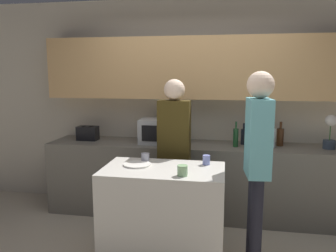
{
  "coord_description": "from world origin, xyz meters",
  "views": [
    {
      "loc": [
        0.37,
        -2.54,
        1.76
      ],
      "look_at": [
        -0.16,
        0.55,
        1.26
      ],
      "focal_mm": 35.0,
      "sensor_mm": 36.0,
      "label": 1
    }
  ],
  "objects_px": {
    "bottle_6": "(280,137)",
    "cup_1": "(182,171)",
    "person_left": "(174,143)",
    "bottle_0": "(236,137)",
    "bottle_2": "(250,139)",
    "toaster": "(88,133)",
    "bottle_4": "(266,135)",
    "plate_on_island": "(137,164)",
    "bottle_1": "(244,136)",
    "bottle_3": "(258,139)",
    "cup_2": "(145,157)",
    "potted_plant": "(330,132)",
    "person_center": "(258,152)",
    "cup_0": "(206,160)",
    "microwave": "(161,131)",
    "bottle_5": "(272,137)"
  },
  "relations": [
    {
      "from": "potted_plant",
      "to": "bottle_1",
      "type": "xyz_separation_m",
      "value": [
        -0.96,
        0.07,
        -0.1
      ]
    },
    {
      "from": "bottle_0",
      "to": "plate_on_island",
      "type": "distance_m",
      "value": 1.37
    },
    {
      "from": "toaster",
      "to": "bottle_4",
      "type": "bearing_deg",
      "value": 2.21
    },
    {
      "from": "toaster",
      "to": "person_center",
      "type": "xyz_separation_m",
      "value": [
        2.05,
        -1.05,
        0.08
      ]
    },
    {
      "from": "bottle_2",
      "to": "plate_on_island",
      "type": "xyz_separation_m",
      "value": [
        -1.11,
        -0.95,
        -0.09
      ]
    },
    {
      "from": "person_left",
      "to": "person_center",
      "type": "xyz_separation_m",
      "value": [
        0.82,
        -0.52,
        0.06
      ]
    },
    {
      "from": "cup_1",
      "to": "person_left",
      "type": "xyz_separation_m",
      "value": [
        -0.19,
        0.78,
        0.07
      ]
    },
    {
      "from": "potted_plant",
      "to": "bottle_3",
      "type": "distance_m",
      "value": 0.8
    },
    {
      "from": "potted_plant",
      "to": "bottle_1",
      "type": "relative_size",
      "value": 1.5
    },
    {
      "from": "bottle_6",
      "to": "person_left",
      "type": "bearing_deg",
      "value": -153.28
    },
    {
      "from": "cup_1",
      "to": "bottle_1",
      "type": "bearing_deg",
      "value": 67.45
    },
    {
      "from": "cup_2",
      "to": "microwave",
      "type": "bearing_deg",
      "value": 91.02
    },
    {
      "from": "bottle_3",
      "to": "cup_0",
      "type": "height_order",
      "value": "bottle_3"
    },
    {
      "from": "bottle_0",
      "to": "bottle_4",
      "type": "height_order",
      "value": "bottle_4"
    },
    {
      "from": "potted_plant",
      "to": "bottle_6",
      "type": "height_order",
      "value": "potted_plant"
    },
    {
      "from": "potted_plant",
      "to": "cup_1",
      "type": "height_order",
      "value": "potted_plant"
    },
    {
      "from": "bottle_6",
      "to": "cup_2",
      "type": "bearing_deg",
      "value": -145.02
    },
    {
      "from": "bottle_0",
      "to": "bottle_1",
      "type": "relative_size",
      "value": 1.15
    },
    {
      "from": "bottle_2",
      "to": "cup_2",
      "type": "xyz_separation_m",
      "value": [
        -1.06,
        -0.81,
        -0.06
      ]
    },
    {
      "from": "bottle_3",
      "to": "bottle_6",
      "type": "height_order",
      "value": "bottle_6"
    },
    {
      "from": "bottle_3",
      "to": "cup_2",
      "type": "height_order",
      "value": "bottle_3"
    },
    {
      "from": "bottle_5",
      "to": "cup_2",
      "type": "xyz_separation_m",
      "value": [
        -1.31,
        -0.87,
        -0.08
      ]
    },
    {
      "from": "plate_on_island",
      "to": "cup_1",
      "type": "distance_m",
      "value": 0.53
    },
    {
      "from": "toaster",
      "to": "person_left",
      "type": "xyz_separation_m",
      "value": [
        1.22,
        -0.53,
        0.03
      ]
    },
    {
      "from": "bottle_6",
      "to": "person_left",
      "type": "height_order",
      "value": "person_left"
    },
    {
      "from": "toaster",
      "to": "plate_on_island",
      "type": "xyz_separation_m",
      "value": [
        0.95,
        -1.06,
        -0.08
      ]
    },
    {
      "from": "toaster",
      "to": "potted_plant",
      "type": "xyz_separation_m",
      "value": [
        2.95,
        -0.0,
        0.11
      ]
    },
    {
      "from": "bottle_3",
      "to": "person_center",
      "type": "distance_m",
      "value": 1.08
    },
    {
      "from": "bottle_1",
      "to": "cup_1",
      "type": "distance_m",
      "value": 1.5
    },
    {
      "from": "microwave",
      "to": "bottle_2",
      "type": "bearing_deg",
      "value": -5.92
    },
    {
      "from": "potted_plant",
      "to": "bottle_6",
      "type": "distance_m",
      "value": 0.55
    },
    {
      "from": "bottle_6",
      "to": "plate_on_island",
      "type": "xyz_separation_m",
      "value": [
        -1.47,
        -1.13,
        -0.1
      ]
    },
    {
      "from": "microwave",
      "to": "cup_2",
      "type": "xyz_separation_m",
      "value": [
        0.02,
        -0.92,
        -0.1
      ]
    },
    {
      "from": "bottle_0",
      "to": "bottle_2",
      "type": "relative_size",
      "value": 1.08
    },
    {
      "from": "microwave",
      "to": "bottle_0",
      "type": "distance_m",
      "value": 0.91
    },
    {
      "from": "toaster",
      "to": "bottle_4",
      "type": "relative_size",
      "value": 0.85
    },
    {
      "from": "bottle_6",
      "to": "plate_on_island",
      "type": "height_order",
      "value": "bottle_6"
    },
    {
      "from": "bottle_6",
      "to": "cup_1",
      "type": "bearing_deg",
      "value": -126.05
    },
    {
      "from": "cup_2",
      "to": "bottle_0",
      "type": "bearing_deg",
      "value": 43.58
    },
    {
      "from": "plate_on_island",
      "to": "cup_2",
      "type": "xyz_separation_m",
      "value": [
        0.05,
        0.14,
        0.03
      ]
    },
    {
      "from": "potted_plant",
      "to": "person_left",
      "type": "distance_m",
      "value": 1.81
    },
    {
      "from": "bottle_2",
      "to": "bottle_6",
      "type": "height_order",
      "value": "bottle_6"
    },
    {
      "from": "plate_on_island",
      "to": "cup_0",
      "type": "xyz_separation_m",
      "value": [
        0.64,
        0.13,
        0.04
      ]
    },
    {
      "from": "cup_0",
      "to": "bottle_4",
      "type": "bearing_deg",
      "value": 57.0
    },
    {
      "from": "bottle_4",
      "to": "cup_1",
      "type": "distance_m",
      "value": 1.63
    },
    {
      "from": "bottle_2",
      "to": "bottle_1",
      "type": "bearing_deg",
      "value": 110.19
    },
    {
      "from": "potted_plant",
      "to": "person_left",
      "type": "relative_size",
      "value": 0.23
    },
    {
      "from": "microwave",
      "to": "cup_0",
      "type": "height_order",
      "value": "microwave"
    },
    {
      "from": "toaster",
      "to": "bottle_1",
      "type": "relative_size",
      "value": 0.99
    },
    {
      "from": "cup_0",
      "to": "cup_1",
      "type": "distance_m",
      "value": 0.42
    }
  ]
}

